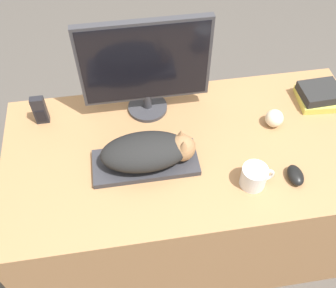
% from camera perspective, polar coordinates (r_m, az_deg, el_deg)
% --- Properties ---
extents(desk, '(1.48, 0.74, 0.71)m').
position_cam_1_polar(desk, '(1.85, 2.79, -7.41)').
color(desk, '#9E7047').
rests_on(desk, ground_plane).
extents(keyboard, '(0.40, 0.17, 0.02)m').
position_cam_1_polar(keyboard, '(1.50, -3.28, -2.70)').
color(keyboard, '#2D2D33').
rests_on(keyboard, desk).
extents(cat, '(0.35, 0.17, 0.12)m').
position_cam_1_polar(cat, '(1.45, -2.54, -1.00)').
color(cat, black).
rests_on(cat, keyboard).
extents(monitor, '(0.51, 0.17, 0.43)m').
position_cam_1_polar(monitor, '(1.54, -3.31, 11.27)').
color(monitor, '#333338').
rests_on(monitor, desk).
extents(computer_mouse, '(0.06, 0.09, 0.04)m').
position_cam_1_polar(computer_mouse, '(1.53, 18.00, -4.32)').
color(computer_mouse, black).
rests_on(computer_mouse, desk).
extents(coffee_mug, '(0.12, 0.09, 0.09)m').
position_cam_1_polar(coffee_mug, '(1.46, 12.43, -4.63)').
color(coffee_mug, silver).
rests_on(coffee_mug, desk).
extents(baseball, '(0.07, 0.07, 0.07)m').
position_cam_1_polar(baseball, '(1.67, 15.18, 3.63)').
color(baseball, beige).
rests_on(baseball, desk).
extents(phone, '(0.05, 0.03, 0.13)m').
position_cam_1_polar(phone, '(1.68, -18.09, 4.67)').
color(phone, black).
rests_on(phone, desk).
extents(book_stack, '(0.18, 0.17, 0.07)m').
position_cam_1_polar(book_stack, '(1.83, 21.06, 6.63)').
color(book_stack, '#CCC14C').
rests_on(book_stack, desk).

